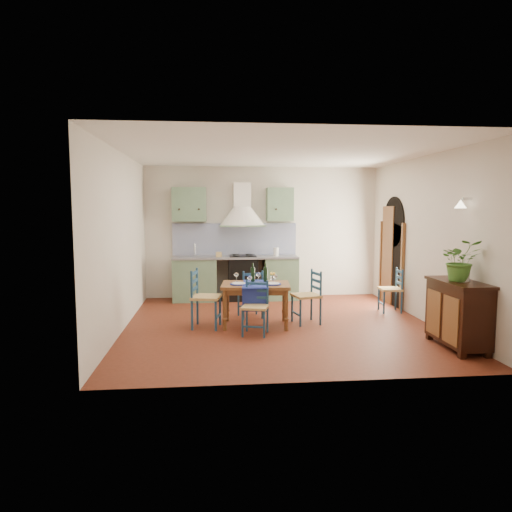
{
  "coord_description": "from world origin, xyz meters",
  "views": [
    {
      "loc": [
        -1.09,
        -7.3,
        1.92
      ],
      "look_at": [
        -0.35,
        0.3,
        1.12
      ],
      "focal_mm": 32.0,
      "sensor_mm": 36.0,
      "label": 1
    }
  ],
  "objects_px": {
    "chair_near": "(256,307)",
    "sideboard": "(458,312)",
    "dining_table": "(256,289)",
    "potted_plant": "(461,260)"
  },
  "relations": [
    {
      "from": "chair_near",
      "to": "sideboard",
      "type": "distance_m",
      "value": 2.86
    },
    {
      "from": "chair_near",
      "to": "sideboard",
      "type": "xyz_separation_m",
      "value": [
        2.7,
        -0.95,
        0.09
      ]
    },
    {
      "from": "sideboard",
      "to": "potted_plant",
      "type": "distance_m",
      "value": 0.71
    },
    {
      "from": "dining_table",
      "to": "potted_plant",
      "type": "height_order",
      "value": "potted_plant"
    },
    {
      "from": "chair_near",
      "to": "potted_plant",
      "type": "relative_size",
      "value": 1.44
    },
    {
      "from": "chair_near",
      "to": "sideboard",
      "type": "height_order",
      "value": "sideboard"
    },
    {
      "from": "chair_near",
      "to": "dining_table",
      "type": "bearing_deg",
      "value": 83.94
    },
    {
      "from": "chair_near",
      "to": "sideboard",
      "type": "bearing_deg",
      "value": -19.46
    },
    {
      "from": "dining_table",
      "to": "chair_near",
      "type": "xyz_separation_m",
      "value": [
        -0.05,
        -0.5,
        -0.2
      ]
    },
    {
      "from": "sideboard",
      "to": "dining_table",
      "type": "bearing_deg",
      "value": 151.26
    }
  ]
}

